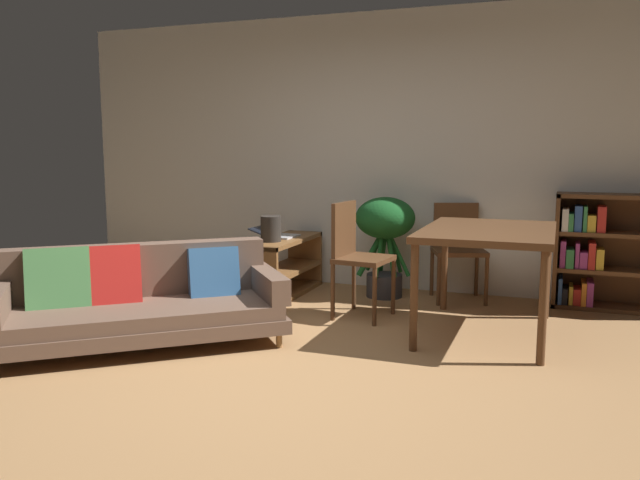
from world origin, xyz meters
name	(u,v)px	position (x,y,z in m)	size (l,w,h in m)	color
ground_plane	(277,372)	(0.00, 0.00, 0.00)	(8.16, 8.16, 0.00)	#A87A4C
back_wall_panel	(388,152)	(0.00, 2.70, 1.35)	(6.80, 0.10, 2.70)	silver
fabric_couch	(139,299)	(-1.19, 0.23, 0.32)	(2.04, 1.89, 0.72)	olive
media_console	(284,267)	(-0.82, 1.98, 0.27)	(0.36, 1.13, 0.55)	brown
open_laptop	(277,234)	(-0.93, 2.06, 0.57)	(0.44, 0.32, 0.09)	silver
desk_speaker	(271,229)	(-0.85, 1.76, 0.66)	(0.19, 0.19, 0.23)	#2D2823
potted_floor_plant	(385,230)	(0.10, 2.25, 0.63)	(0.56, 0.56, 0.94)	#333338
dining_table	(488,239)	(1.13, 1.35, 0.73)	(0.94, 1.33, 0.80)	#56351E
dining_chair_near	(356,251)	(0.05, 1.47, 0.55)	(0.45, 0.49, 0.95)	#56351E
dining_chair_far	(458,245)	(0.75, 2.41, 0.51)	(0.58, 0.56, 0.89)	#56351E
bookshelf	(614,253)	(2.07, 2.51, 0.50)	(1.16, 0.33, 1.01)	#56351E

